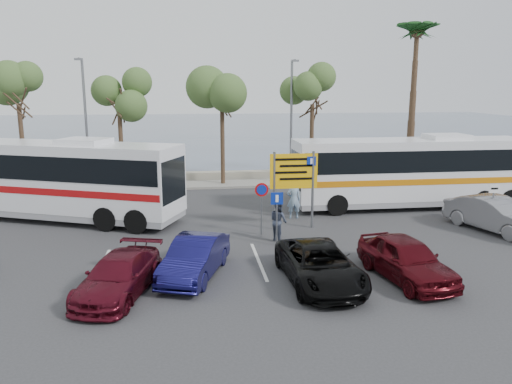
{
  "coord_description": "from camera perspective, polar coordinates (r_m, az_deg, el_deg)",
  "views": [
    {
      "loc": [
        -3.7,
        -18.73,
        6.44
      ],
      "look_at": [
        -0.76,
        3.0,
        1.82
      ],
      "focal_mm": 35.0,
      "sensor_mm": 36.0,
      "label": 1
    }
  ],
  "objects": [
    {
      "name": "car_maroon",
      "position": [
        16.47,
        -15.41,
        -9.22
      ],
      "size": [
        2.88,
        4.64,
        1.26
      ],
      "primitive_type": "imported",
      "rotation": [
        0.0,
        0.0,
        -0.28
      ],
      "color": "#540E1B",
      "rests_on": "ground"
    },
    {
      "name": "kerb_strip",
      "position": [
        33.55,
        -1.22,
        0.96
      ],
      "size": [
        44.0,
        2.4,
        0.15
      ],
      "primitive_type": "cube",
      "color": "gray",
      "rests_on": "ground"
    },
    {
      "name": "street_lamp_left",
      "position": [
        32.91,
        -18.91,
        8.06
      ],
      "size": [
        0.45,
        1.15,
        8.01
      ],
      "color": "slate",
      "rests_on": "kerb_strip"
    },
    {
      "name": "tree_right",
      "position": [
        33.75,
        6.5,
        11.36
      ],
      "size": [
        3.2,
        3.2,
        7.4
      ],
      "color": "#382619",
      "rests_on": "kerb_strip"
    },
    {
      "name": "car_silver_b",
      "position": [
        25.08,
        25.7,
        -2.34
      ],
      "size": [
        3.04,
        5.04,
        1.57
      ],
      "primitive_type": "imported",
      "rotation": [
        0.0,
        0.0,
        0.31
      ],
      "color": "gray",
      "rests_on": "ground"
    },
    {
      "name": "seawall",
      "position": [
        35.47,
        -1.59,
        1.92
      ],
      "size": [
        48.0,
        0.8,
        0.6
      ],
      "primitive_type": "cube",
      "color": "gray",
      "rests_on": "ground"
    },
    {
      "name": "pedestrian_near",
      "position": [
        24.89,
        4.33,
        -0.85
      ],
      "size": [
        0.71,
        0.47,
        1.93
      ],
      "primitive_type": "imported",
      "rotation": [
        0.0,
        0.0,
        3.13
      ],
      "color": "#7E9AB7",
      "rests_on": "ground"
    },
    {
      "name": "direction_sign",
      "position": [
        22.79,
        4.34,
        1.73
      ],
      "size": [
        2.2,
        0.12,
        3.6
      ],
      "color": "slate",
      "rests_on": "ground"
    },
    {
      "name": "lane_markings",
      "position": [
        19.04,
        0.49,
        -7.86
      ],
      "size": [
        12.02,
        4.2,
        0.01
      ],
      "primitive_type": null,
      "color": "silver",
      "rests_on": "ground"
    },
    {
      "name": "pedestrian_far",
      "position": [
        21.28,
        2.59,
        -3.29
      ],
      "size": [
        0.97,
        1.05,
        1.74
      ],
      "primitive_type": "imported",
      "rotation": [
        0.0,
        0.0,
        2.04
      ],
      "color": "#343C4E",
      "rests_on": "ground"
    },
    {
      "name": "suv_black",
      "position": [
        16.85,
        7.29,
        -8.26
      ],
      "size": [
        2.41,
        4.85,
        1.32
      ],
      "primitive_type": "imported",
      "rotation": [
        0.0,
        0.0,
        0.04
      ],
      "color": "black",
      "rests_on": "ground"
    },
    {
      "name": "coach_bus_left",
      "position": [
        26.51,
        -22.25,
        1.1
      ],
      "size": [
        13.07,
        7.6,
        4.06
      ],
      "color": "white",
      "rests_on": "ground"
    },
    {
      "name": "car_red",
      "position": [
        17.79,
        16.78,
        -7.32
      ],
      "size": [
        2.42,
        4.57,
        1.48
      ],
      "primitive_type": "imported",
      "rotation": [
        0.0,
        0.0,
        0.16
      ],
      "color": "#4C0A11",
      "rests_on": "ground"
    },
    {
      "name": "tree_mid",
      "position": [
        32.81,
        -3.94,
        12.25
      ],
      "size": [
        3.2,
        3.2,
        8.0
      ],
      "color": "#382619",
      "rests_on": "kerb_strip"
    },
    {
      "name": "street_lamp_right",
      "position": [
        32.99,
        4.08,
        8.67
      ],
      "size": [
        0.45,
        1.15,
        8.01
      ],
      "color": "slate",
      "rests_on": "kerb_strip"
    },
    {
      "name": "palm_tree",
      "position": [
        36.25,
        17.92,
        16.77
      ],
      "size": [
        4.8,
        4.8,
        11.2
      ],
      "color": "#382619",
      "rests_on": "kerb_strip"
    },
    {
      "name": "coach_bus_right",
      "position": [
        28.26,
        17.26,
        1.98
      ],
      "size": [
        12.71,
        2.76,
        3.96
      ],
      "color": "white",
      "rests_on": "ground"
    },
    {
      "name": "car_blue",
      "position": [
        17.46,
        -7.0,
        -7.43
      ],
      "size": [
        2.72,
        4.42,
        1.37
      ],
      "primitive_type": "imported",
      "rotation": [
        0.0,
        0.0,
        -0.33
      ],
      "color": "#110F4A",
      "rests_on": "ground"
    },
    {
      "name": "ground",
      "position": [
        20.15,
        3.32,
        -6.76
      ],
      "size": [
        120.0,
        120.0,
        0.0
      ],
      "primitive_type": "plane",
      "color": "#323234",
      "rests_on": "ground"
    },
    {
      "name": "sign_taxi",
      "position": [
        24.83,
        25.45,
        -0.94
      ],
      "size": [
        0.5,
        0.07,
        2.2
      ],
      "color": "slate",
      "rests_on": "ground"
    },
    {
      "name": "tree_far_left",
      "position": [
        34.32,
        -25.63,
        10.57
      ],
      "size": [
        3.2,
        3.2,
        7.6
      ],
      "color": "#382619",
      "rests_on": "kerb_strip"
    },
    {
      "name": "tree_left",
      "position": [
        33.02,
        -15.45,
        10.72
      ],
      "size": [
        3.2,
        3.2,
        7.2
      ],
      "color": "#382619",
      "rests_on": "kerb_strip"
    },
    {
      "name": "sign_parking",
      "position": [
        20.45,
        2.39,
        -2.18
      ],
      "size": [
        0.5,
        0.07,
        2.25
      ],
      "color": "slate",
      "rests_on": "ground"
    },
    {
      "name": "sea",
      "position": [
        79.08,
        -5.03,
        7.19
      ],
      "size": [
        140.0,
        140.0,
        0.0
      ],
      "primitive_type": "plane",
      "color": "#3C4B60",
      "rests_on": "ground"
    },
    {
      "name": "sign_no_stop",
      "position": [
        21.89,
        0.64,
        -0.94
      ],
      "size": [
        0.6,
        0.08,
        2.35
      ],
      "color": "slate",
      "rests_on": "ground"
    }
  ]
}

